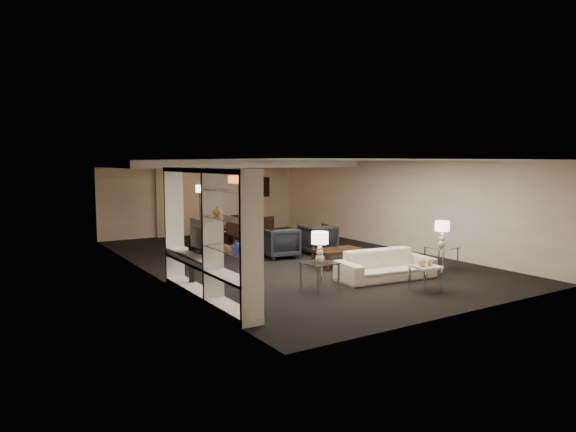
% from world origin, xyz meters
% --- Properties ---
extents(floor, '(11.00, 11.00, 0.00)m').
position_xyz_m(floor, '(0.00, 0.00, 0.00)').
color(floor, black).
rests_on(floor, ground).
extents(ceiling, '(7.00, 11.00, 0.02)m').
position_xyz_m(ceiling, '(0.00, 0.00, 2.50)').
color(ceiling, silver).
rests_on(ceiling, ground).
extents(wall_back, '(7.00, 0.02, 2.50)m').
position_xyz_m(wall_back, '(0.00, 5.50, 1.25)').
color(wall_back, beige).
rests_on(wall_back, ground).
extents(wall_front, '(7.00, 0.02, 2.50)m').
position_xyz_m(wall_front, '(0.00, -5.50, 1.25)').
color(wall_front, beige).
rests_on(wall_front, ground).
extents(wall_left, '(0.02, 11.00, 2.50)m').
position_xyz_m(wall_left, '(-3.50, 0.00, 1.25)').
color(wall_left, beige).
rests_on(wall_left, ground).
extents(wall_right, '(0.02, 11.00, 2.50)m').
position_xyz_m(wall_right, '(3.50, 0.00, 1.25)').
color(wall_right, beige).
rests_on(wall_right, ground).
extents(ceiling_soffit, '(7.00, 4.00, 0.20)m').
position_xyz_m(ceiling_soffit, '(0.00, 3.50, 2.40)').
color(ceiling_soffit, silver).
rests_on(ceiling_soffit, ceiling).
extents(curtains, '(1.50, 0.12, 2.40)m').
position_xyz_m(curtains, '(-0.90, 5.42, 1.20)').
color(curtains, beige).
rests_on(curtains, wall_back).
extents(door, '(0.90, 0.05, 2.10)m').
position_xyz_m(door, '(0.70, 5.47, 1.05)').
color(door, silver).
rests_on(door, wall_back).
extents(painting, '(0.95, 0.04, 0.65)m').
position_xyz_m(painting, '(2.10, 5.46, 1.55)').
color(painting, '#142D38').
rests_on(painting, wall_back).
extents(media_unit, '(0.38, 3.40, 2.35)m').
position_xyz_m(media_unit, '(-3.31, -2.60, 1.18)').
color(media_unit, white).
rests_on(media_unit, wall_left).
extents(pendant_light, '(0.52, 0.52, 0.24)m').
position_xyz_m(pendant_light, '(0.30, 3.50, 1.92)').
color(pendant_light, '#D8591E').
rests_on(pendant_light, ceiling_soffit).
extents(sofa, '(2.17, 1.04, 0.61)m').
position_xyz_m(sofa, '(0.53, -3.01, 0.31)').
color(sofa, beige).
rests_on(sofa, floor).
extents(coffee_table, '(1.15, 0.67, 0.41)m').
position_xyz_m(coffee_table, '(0.53, -1.41, 0.21)').
color(coffee_table, black).
rests_on(coffee_table, floor).
extents(armchair_left, '(0.94, 0.96, 0.78)m').
position_xyz_m(armchair_left, '(-0.07, 0.29, 0.39)').
color(armchair_left, black).
rests_on(armchair_left, floor).
extents(armchair_right, '(0.89, 0.91, 0.78)m').
position_xyz_m(armchair_right, '(1.13, 0.29, 0.39)').
color(armchair_right, black).
rests_on(armchair_right, floor).
extents(side_table_left, '(0.62, 0.62, 0.54)m').
position_xyz_m(side_table_left, '(-1.17, -3.01, 0.27)').
color(side_table_left, silver).
rests_on(side_table_left, floor).
extents(side_table_right, '(0.61, 0.61, 0.54)m').
position_xyz_m(side_table_right, '(2.23, -3.01, 0.27)').
color(side_table_right, silver).
rests_on(side_table_right, floor).
extents(table_lamp_left, '(0.34, 0.34, 0.59)m').
position_xyz_m(table_lamp_left, '(-1.17, -3.01, 0.83)').
color(table_lamp_left, beige).
rests_on(table_lamp_left, side_table_left).
extents(table_lamp_right, '(0.36, 0.36, 0.59)m').
position_xyz_m(table_lamp_right, '(2.23, -3.01, 0.83)').
color(table_lamp_right, beige).
rests_on(table_lamp_right, side_table_right).
extents(marble_table, '(0.51, 0.51, 0.48)m').
position_xyz_m(marble_table, '(0.53, -4.11, 0.24)').
color(marble_table, white).
rests_on(marble_table, floor).
extents(gold_gourd_a, '(0.15, 0.15, 0.15)m').
position_xyz_m(gold_gourd_a, '(0.43, -4.11, 0.56)').
color(gold_gourd_a, '#EBD87C').
rests_on(gold_gourd_a, marble_table).
extents(gold_gourd_b, '(0.13, 0.13, 0.13)m').
position_xyz_m(gold_gourd_b, '(0.63, -4.11, 0.55)').
color(gold_gourd_b, '#E1B577').
rests_on(gold_gourd_b, marble_table).
extents(television, '(1.09, 0.14, 0.63)m').
position_xyz_m(television, '(-3.28, -2.06, 1.06)').
color(television, black).
rests_on(television, media_unit).
extents(vase_blue, '(0.18, 0.18, 0.19)m').
position_xyz_m(vase_blue, '(-3.31, -3.76, 1.15)').
color(vase_blue, '#2939B3').
rests_on(vase_blue, media_unit).
extents(vase_amber, '(0.15, 0.15, 0.16)m').
position_xyz_m(vase_amber, '(-3.31, -3.05, 1.64)').
color(vase_amber, '#AE883A').
rests_on(vase_amber, media_unit).
extents(floor_speaker, '(0.14, 0.14, 0.97)m').
position_xyz_m(floor_speaker, '(-3.20, -1.56, 0.49)').
color(floor_speaker, black).
rests_on(floor_speaker, floor).
extents(dining_table, '(1.72, 1.09, 0.57)m').
position_xyz_m(dining_table, '(0.12, 2.67, 0.29)').
color(dining_table, black).
rests_on(dining_table, floor).
extents(chair_nl, '(0.43, 0.43, 0.85)m').
position_xyz_m(chair_nl, '(-0.48, 2.02, 0.42)').
color(chair_nl, black).
rests_on(chair_nl, floor).
extents(chair_nm, '(0.43, 0.43, 0.85)m').
position_xyz_m(chair_nm, '(0.12, 2.02, 0.42)').
color(chair_nm, black).
rests_on(chair_nm, floor).
extents(chair_nr, '(0.44, 0.44, 0.85)m').
position_xyz_m(chair_nr, '(0.72, 2.02, 0.42)').
color(chair_nr, black).
rests_on(chair_nr, floor).
extents(chair_fl, '(0.44, 0.44, 0.85)m').
position_xyz_m(chair_fl, '(-0.48, 3.32, 0.42)').
color(chair_fl, black).
rests_on(chair_fl, floor).
extents(chair_fm, '(0.41, 0.41, 0.85)m').
position_xyz_m(chair_fm, '(0.12, 3.32, 0.42)').
color(chair_fm, black).
rests_on(chair_fm, floor).
extents(chair_fr, '(0.44, 0.44, 0.85)m').
position_xyz_m(chair_fr, '(0.72, 3.32, 0.42)').
color(chair_fr, black).
rests_on(chair_fr, floor).
extents(floor_lamp, '(0.29, 0.29, 1.74)m').
position_xyz_m(floor_lamp, '(-0.66, 4.14, 0.87)').
color(floor_lamp, black).
rests_on(floor_lamp, floor).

